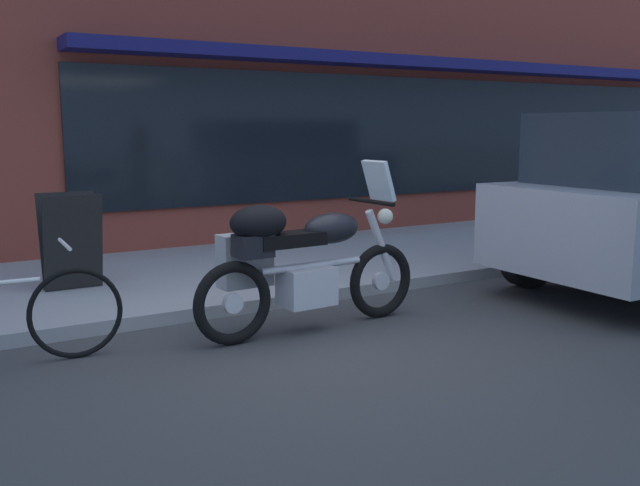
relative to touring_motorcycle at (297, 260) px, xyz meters
The scene contains 4 objects.
ground_plane 0.73m from the touring_motorcycle, 84.99° to the right, with size 80.00×80.00×0.00m, color #3C3C3C.
storefront_building 7.67m from the touring_motorcycle, 34.94° to the left, with size 19.49×0.90×7.45m.
touring_motorcycle is the anchor object (origin of this frame).
sandwich_board_sign 2.49m from the touring_motorcycle, 123.40° to the left, with size 0.55×0.41×0.94m.
Camera 1 is at (-2.81, -4.61, 1.70)m, focal length 39.59 mm.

